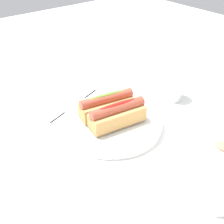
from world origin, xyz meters
TOP-DOWN VIEW (x-y plane):
  - ground_plane at (0.00, 0.00)m, footprint 2.40×2.40m
  - serving_bowl at (-0.01, -0.01)m, footprint 0.27×0.27m
  - hotdog_front at (-0.02, -0.04)m, footprint 0.16×0.08m
  - hotdog_back at (-0.01, 0.01)m, footprint 0.16×0.07m
  - water_glass at (-0.26, -0.02)m, footprint 0.07×0.07m
  - paper_towel_roll at (-0.02, 0.30)m, footprint 0.11×0.11m
  - chopstick_near at (0.01, -0.17)m, footprint 0.21×0.08m

SIDE VIEW (x-z plane):
  - ground_plane at x=0.00m, z-range 0.00..0.00m
  - chopstick_near at x=0.01m, z-range 0.00..0.01m
  - serving_bowl at x=-0.01m, z-range 0.00..0.03m
  - water_glass at x=-0.26m, z-range 0.00..0.09m
  - hotdog_front at x=-0.02m, z-range 0.02..0.09m
  - hotdog_back at x=-0.01m, z-range 0.02..0.09m
  - paper_towel_roll at x=-0.02m, z-range 0.00..0.13m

